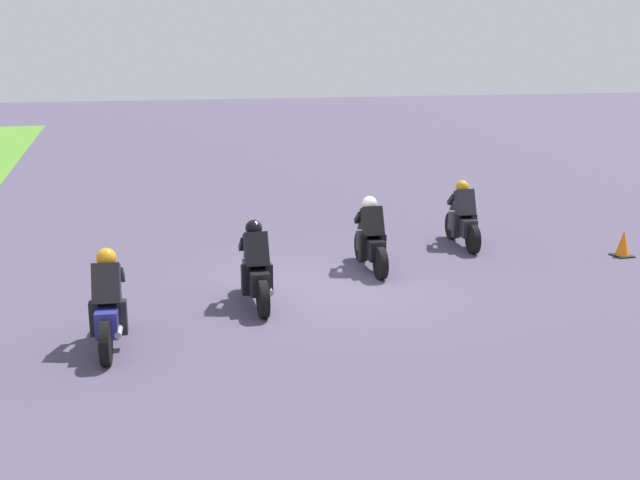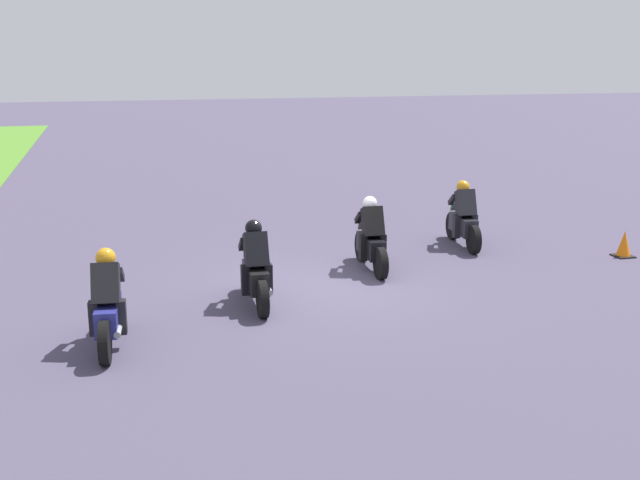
{
  "view_description": "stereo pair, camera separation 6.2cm",
  "coord_description": "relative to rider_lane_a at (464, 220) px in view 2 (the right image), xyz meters",
  "views": [
    {
      "loc": [
        -13.5,
        3.75,
        4.35
      ],
      "look_at": [
        0.07,
        0.01,
        0.9
      ],
      "focal_mm": 43.27,
      "sensor_mm": 36.0,
      "label": 1
    },
    {
      "loc": [
        -13.52,
        3.69,
        4.35
      ],
      "look_at": [
        0.07,
        0.01,
        0.9
      ],
      "focal_mm": 43.27,
      "sensor_mm": 36.0,
      "label": 2
    }
  ],
  "objects": [
    {
      "name": "ground_plane",
      "position": [
        -2.2,
        3.96,
        -0.62
      ],
      "size": [
        120.0,
        120.0,
        0.0
      ],
      "primitive_type": "plane",
      "color": "#4A4359"
    },
    {
      "name": "rider_lane_b",
      "position": [
        -1.31,
        2.67,
        0.0
      ],
      "size": [
        2.04,
        0.55,
        1.51
      ],
      "rotation": [
        0.0,
        0.0,
        -0.05
      ],
      "color": "black",
      "rests_on": "ground_plane"
    },
    {
      "name": "rider_lane_a",
      "position": [
        0.0,
        0.0,
        0.0
      ],
      "size": [
        2.04,
        0.56,
        1.51
      ],
      "rotation": [
        0.0,
        0.0,
        -0.1
      ],
      "color": "black",
      "rests_on": "ground_plane"
    },
    {
      "name": "rider_lane_d",
      "position": [
        -4.3,
        7.85,
        0.0
      ],
      "size": [
        2.04,
        0.56,
        1.51
      ],
      "rotation": [
        0.0,
        0.0,
        -0.09
      ],
      "color": "black",
      "rests_on": "ground_plane"
    },
    {
      "name": "rider_lane_c",
      "position": [
        -2.91,
        5.35,
        0.0
      ],
      "size": [
        2.04,
        0.54,
        1.51
      ],
      "rotation": [
        0.0,
        0.0,
        -0.02
      ],
      "color": "black",
      "rests_on": "ground_plane"
    },
    {
      "name": "traffic_cone",
      "position": [
        -1.78,
        -2.98,
        -0.36
      ],
      "size": [
        0.4,
        0.4,
        0.58
      ],
      "color": "black",
      "rests_on": "ground_plane"
    }
  ]
}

